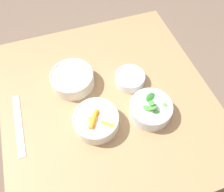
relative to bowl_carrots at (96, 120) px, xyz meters
The scene contains 7 objects.
ground_plane 0.79m from the bowl_carrots, 36.74° to the right, with size 10.00×10.00×0.00m, color brown.
dining_table 0.21m from the bowl_carrots, 36.74° to the right, with size 0.98×0.92×0.74m.
bowl_carrots is the anchor object (origin of this frame).
bowl_greens 0.23m from the bowl_carrots, 95.19° to the right, with size 0.18×0.18×0.10m.
bowl_beans_hotdog 0.24m from the bowl_carrots, 10.63° to the left, with size 0.19×0.19×0.07m.
bowl_cookies 0.26m from the bowl_carrots, 52.23° to the right, with size 0.14×0.14×0.05m.
ruler 0.32m from the bowl_carrots, 71.89° to the left, with size 0.29×0.03×0.00m.
Camera 1 is at (-0.49, 0.14, 1.57)m, focal length 35.00 mm.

